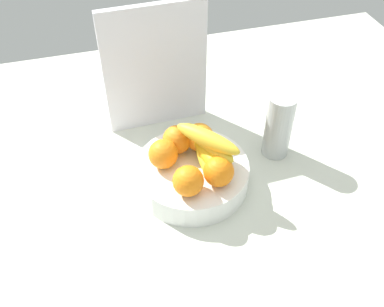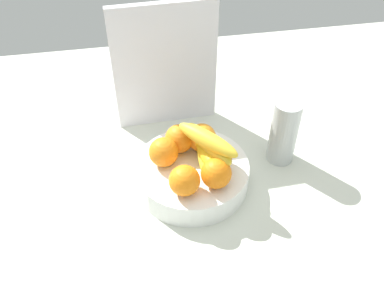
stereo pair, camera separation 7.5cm
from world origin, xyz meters
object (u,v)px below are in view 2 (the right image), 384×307
Objects in this scene: fruit_bowl at (192,174)px; banana_bunch at (208,148)px; orange_front_left at (164,152)px; orange_back_right at (202,138)px; cutting_board at (165,67)px; orange_front_right at (184,181)px; thermos_tumbler at (284,132)px; orange_back_left at (217,156)px; orange_top_stack at (179,139)px; orange_center at (216,173)px.

banana_bunch reaches higher than fruit_bowl.
orange_front_left is 1.00× the size of orange_back_right.
banana_bunch is at bearing -1.87° from fruit_bowl.
banana_bunch is 28.00cm from cutting_board.
orange_back_right reaches higher than fruit_bowl.
thermos_tumbler is at bearing 25.03° from orange_front_right.
cutting_board reaches higher than orange_back_left.
banana_bunch is at bearing 48.54° from orange_front_right.
thermos_tumbler is at bearing -2.38° from orange_top_stack.
orange_front_left is 0.41× the size of banana_bunch.
orange_back_left is at bearing -13.63° from fruit_bowl.
orange_front_right is at bearing -71.21° from orange_front_left.
orange_back_left is at bearing -31.67° from banana_bunch.
orange_back_left is 19.97cm from thermos_tumbler.
orange_center is at bearing -149.35° from thermos_tumbler.
orange_back_left is at bearing -160.95° from thermos_tumbler.
orange_front_right and orange_back_left have the same top height.
cutting_board reaches higher than orange_back_right.
cutting_board reaches higher than orange_front_right.
banana_bunch is at bearing -12.31° from orange_front_left.
cutting_board reaches higher than orange_front_left.
orange_back_right is at bearing -75.83° from cutting_board.
orange_center is at bearing -80.13° from cutting_board.
banana_bunch is (5.81, -6.33, 1.71)cm from orange_top_stack.
orange_front_right and orange_center have the same top height.
orange_front_left is 1.00× the size of orange_center.
orange_front_right is 1.00× the size of orange_back_right.
banana_bunch is (3.74, -0.12, 8.51)cm from fruit_bowl.
orange_front_left is at bearing -101.12° from cutting_board.
fruit_bowl is 30.39cm from cutting_board.
cutting_board reaches higher than orange_top_stack.
fruit_bowl is 3.90× the size of orange_back_left.
orange_back_left is 3.00cm from banana_bunch.
orange_center is 0.41× the size of banana_bunch.
orange_front_left is at bearing -137.53° from orange_top_stack.
orange_back_left is (12.37, -3.54, 0.00)cm from orange_front_left.
orange_front_right is 30.72cm from thermos_tumbler.
orange_front_left is at bearing 167.69° from banana_bunch.
cutting_board is (-2.57, 26.42, 14.79)cm from fruit_bowl.
cutting_board reaches higher than fruit_bowl.
orange_back_right is (-0.92, 12.46, 0.00)cm from orange_center.
thermos_tumbler is (20.95, 5.22, -2.63)cm from banana_bunch.
banana_bunch is (-0.62, 6.83, 1.71)cm from orange_center.
thermos_tumbler reaches higher than orange_front_right.
thermos_tumbler is (31.23, 2.98, -0.92)cm from orange_front_left.
orange_front_right reaches higher than fruit_bowl.
thermos_tumbler is (20.33, 12.05, -0.92)cm from orange_center.
orange_top_stack is 8.76cm from banana_bunch.
orange_front_left is at bearing -161.22° from orange_back_right.
banana_bunch is (0.30, -5.63, 1.71)cm from orange_back_right.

